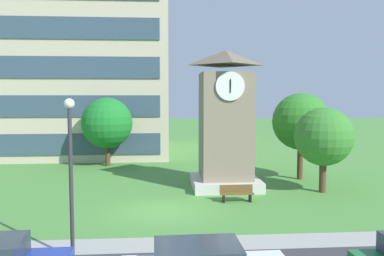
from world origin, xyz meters
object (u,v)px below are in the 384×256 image
(tree_streetside, at_px, (107,123))
(tree_near_tower, at_px, (324,137))
(park_bench, at_px, (237,193))
(clock_tower, at_px, (226,128))
(tree_by_building, at_px, (301,122))
(street_lamp, at_px, (71,160))

(tree_streetside, height_order, tree_near_tower, tree_streetside)
(park_bench, bearing_deg, clock_tower, 91.15)
(clock_tower, bearing_deg, tree_by_building, 20.48)
(clock_tower, height_order, tree_by_building, clock_tower)
(clock_tower, xyz_separation_m, park_bench, (0.07, -3.45, -3.24))
(tree_streetside, height_order, tree_by_building, tree_by_building)
(tree_near_tower, height_order, tree_by_building, tree_by_building)
(clock_tower, distance_m, tree_by_building, 5.83)
(park_bench, xyz_separation_m, street_lamp, (-7.15, -7.09, 3.03))
(street_lamp, distance_m, tree_streetside, 18.95)
(street_lamp, height_order, tree_near_tower, street_lamp)
(street_lamp, bearing_deg, tree_by_building, 45.09)
(park_bench, distance_m, tree_by_building, 8.43)
(clock_tower, bearing_deg, street_lamp, -123.90)
(tree_near_tower, bearing_deg, street_lamp, -145.01)
(tree_streetside, bearing_deg, clock_tower, -45.33)
(park_bench, height_order, street_lamp, street_lamp)
(clock_tower, distance_m, tree_streetside, 11.77)
(clock_tower, xyz_separation_m, tree_near_tower, (5.51, -1.73, -0.42))
(street_lamp, relative_size, tree_near_tower, 1.12)
(clock_tower, distance_m, street_lamp, 12.70)
(clock_tower, distance_m, tree_near_tower, 5.79)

